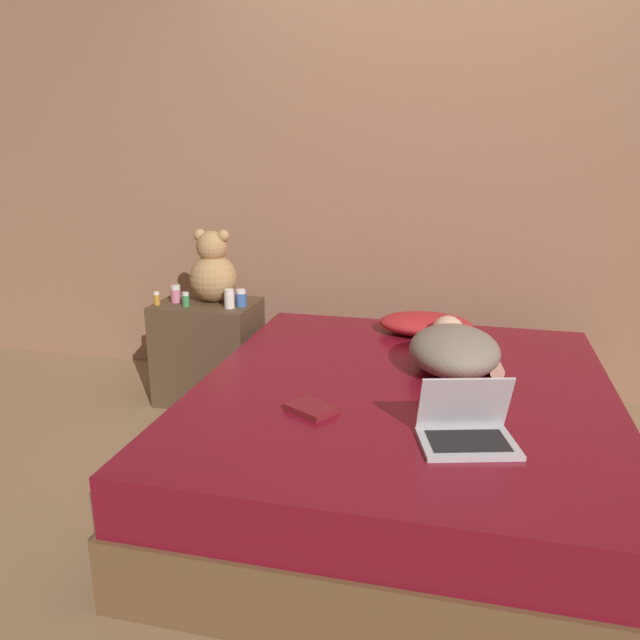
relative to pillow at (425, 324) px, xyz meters
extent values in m
plane|color=#937551|center=(-0.03, -0.72, -0.53)|extent=(12.00, 12.00, 0.00)
cube|color=#996B51|center=(-0.03, 0.51, 0.77)|extent=(8.00, 0.06, 2.60)
cube|color=brown|center=(-0.03, -0.72, -0.39)|extent=(1.68, 1.91, 0.27)
cube|color=maroon|center=(-0.03, -0.72, -0.16)|extent=(1.64, 1.87, 0.21)
cube|color=brown|center=(-1.19, -0.01, -0.24)|extent=(0.54, 0.40, 0.57)
ellipsoid|color=red|center=(0.00, 0.00, 0.00)|extent=(0.47, 0.31, 0.10)
ellipsoid|color=gray|center=(0.16, -0.51, 0.04)|extent=(0.44, 0.54, 0.19)
sphere|color=#DBAD8E|center=(0.12, -0.20, 0.03)|extent=(0.16, 0.16, 0.16)
cylinder|color=#DBAD8E|center=(0.33, -0.47, -0.02)|extent=(0.09, 0.23, 0.06)
cube|color=silver|center=(0.23, -1.19, -0.04)|extent=(0.35, 0.29, 0.02)
cube|color=black|center=(0.23, -1.19, -0.03)|extent=(0.28, 0.22, 0.00)
cube|color=silver|center=(0.21, -1.12, 0.07)|extent=(0.31, 0.16, 0.20)
cube|color=black|center=(0.21, -1.12, 0.07)|extent=(0.28, 0.14, 0.18)
sphere|color=tan|center=(-1.16, 0.03, 0.17)|extent=(0.26, 0.26, 0.26)
sphere|color=tan|center=(-1.16, 0.03, 0.35)|extent=(0.17, 0.17, 0.17)
sphere|color=tan|center=(-1.23, 0.03, 0.41)|extent=(0.07, 0.07, 0.07)
sphere|color=tan|center=(-1.10, 0.03, 0.41)|extent=(0.07, 0.07, 0.07)
cylinder|color=#3D8E4C|center=(-1.27, -0.11, 0.07)|extent=(0.04, 0.04, 0.06)
cylinder|color=white|center=(-1.27, -0.11, 0.11)|extent=(0.04, 0.04, 0.02)
cylinder|color=white|center=(-1.03, -0.09, 0.08)|extent=(0.05, 0.05, 0.08)
cylinder|color=white|center=(-1.03, -0.09, 0.13)|extent=(0.05, 0.05, 0.02)
cylinder|color=gold|center=(-1.43, -0.12, 0.07)|extent=(0.03, 0.03, 0.06)
cylinder|color=white|center=(-1.43, -0.12, 0.11)|extent=(0.03, 0.03, 0.02)
cylinder|color=#3866B2|center=(-0.98, -0.04, 0.08)|extent=(0.06, 0.06, 0.07)
cylinder|color=white|center=(-0.98, -0.04, 0.12)|extent=(0.05, 0.05, 0.02)
cylinder|color=pink|center=(-1.36, -0.04, 0.08)|extent=(0.06, 0.06, 0.07)
cylinder|color=white|center=(-1.36, -0.04, 0.13)|extent=(0.05, 0.05, 0.02)
cube|color=maroon|center=(-0.33, -1.06, -0.04)|extent=(0.21, 0.19, 0.02)
camera|label=1|loc=(0.20, -3.08, 0.90)|focal=35.00mm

